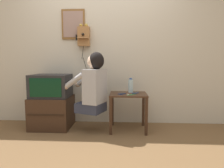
% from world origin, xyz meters
% --- Properties ---
extents(ground_plane, '(14.00, 14.00, 0.00)m').
position_xyz_m(ground_plane, '(0.00, 0.00, 0.00)').
color(ground_plane, brown).
extents(wall_back, '(6.80, 0.05, 2.55)m').
position_xyz_m(wall_back, '(0.00, 1.15, 1.27)').
color(wall_back, beige).
rests_on(wall_back, ground_plane).
extents(side_table, '(0.55, 0.48, 0.56)m').
position_xyz_m(side_table, '(0.44, 0.74, 0.45)').
color(side_table, '#422819').
rests_on(side_table, ground_plane).
extents(person, '(0.63, 0.53, 0.87)m').
position_xyz_m(person, '(-0.07, 0.63, 0.71)').
color(person, '#2D3347').
rests_on(person, ground_plane).
extents(tv_stand, '(0.60, 0.55, 0.49)m').
position_xyz_m(tv_stand, '(-0.75, 0.80, 0.24)').
color(tv_stand, '#382316').
rests_on(tv_stand, ground_plane).
extents(television, '(0.57, 0.46, 0.35)m').
position_xyz_m(television, '(-0.75, 0.79, 0.66)').
color(television, '#232326').
rests_on(television, tv_stand).
extents(wall_phone_antique, '(0.23, 0.18, 0.73)m').
position_xyz_m(wall_phone_antique, '(-0.28, 1.06, 1.45)').
color(wall_phone_antique, '#9E6B3D').
extents(framed_picture, '(0.38, 0.03, 0.48)m').
position_xyz_m(framed_picture, '(-0.46, 1.11, 1.65)').
color(framed_picture, brown).
extents(cell_phone_held, '(0.12, 0.14, 0.01)m').
position_xyz_m(cell_phone_held, '(0.35, 0.68, 0.57)').
color(cell_phone_held, navy).
rests_on(cell_phone_held, side_table).
extents(cell_phone_spare, '(0.11, 0.14, 0.01)m').
position_xyz_m(cell_phone_spare, '(0.55, 0.77, 0.57)').
color(cell_phone_spare, navy).
rests_on(cell_phone_spare, side_table).
extents(water_bottle, '(0.08, 0.08, 0.22)m').
position_xyz_m(water_bottle, '(0.48, 0.85, 0.66)').
color(water_bottle, silver).
rests_on(water_bottle, side_table).
extents(toothbrush, '(0.13, 0.12, 0.02)m').
position_xyz_m(toothbrush, '(0.47, 0.60, 0.57)').
color(toothbrush, '#4CBF66').
rests_on(toothbrush, side_table).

